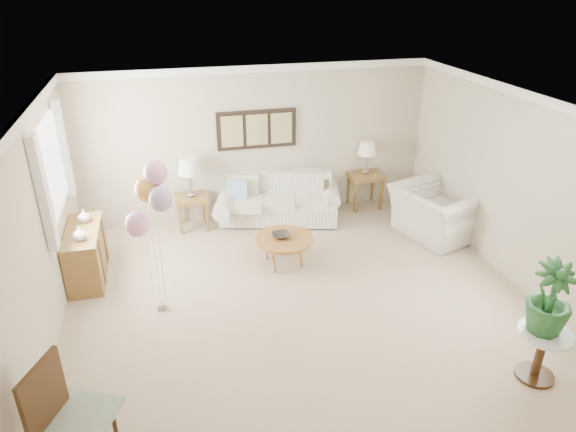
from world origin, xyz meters
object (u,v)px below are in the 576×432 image
(sofa, at_px, (278,202))
(coffee_table, at_px, (284,240))
(accent_chair, at_px, (69,412))
(balloon_cluster, at_px, (150,197))
(armchair, at_px, (436,213))

(sofa, bearing_deg, coffee_table, -100.32)
(sofa, height_order, accent_chair, accent_chair)
(sofa, distance_m, coffee_table, 1.55)
(sofa, distance_m, balloon_cluster, 3.26)
(coffee_table, xyz_separation_m, armchair, (2.61, 0.28, 0.01))
(sofa, relative_size, accent_chair, 2.15)
(accent_chair, xyz_separation_m, balloon_cluster, (0.81, 2.16, 0.99))
(sofa, relative_size, balloon_cluster, 1.19)
(sofa, relative_size, armchair, 1.89)
(accent_chair, bearing_deg, sofa, 56.76)
(armchair, bearing_deg, coffee_table, 80.35)
(coffee_table, xyz_separation_m, balloon_cluster, (-1.78, -0.69, 1.16))
(sofa, distance_m, accent_chair, 5.23)
(coffee_table, relative_size, accent_chair, 0.77)
(coffee_table, relative_size, armchair, 0.68)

